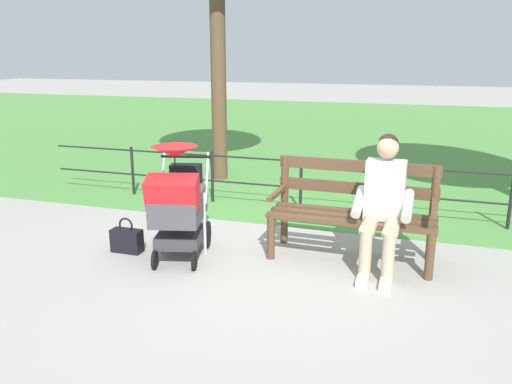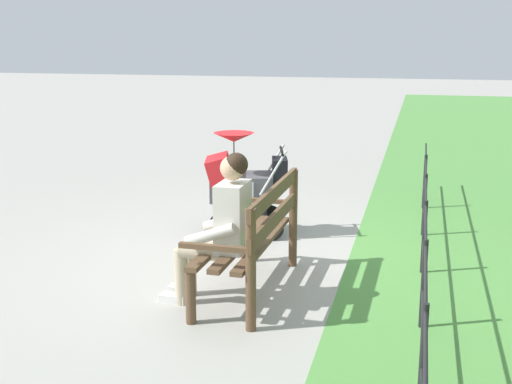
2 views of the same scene
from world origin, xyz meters
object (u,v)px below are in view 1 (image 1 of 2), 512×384
Objects in this scene: person_on_bench at (383,200)px; park_bench at (353,207)px; stroller at (178,201)px; handbag at (127,240)px.

park_bench is at bearing -36.93° from person_on_bench.
stroller is at bearing 10.42° from person_on_bench.
person_on_bench is 3.45× the size of handbag.
stroller is 3.11× the size of handbag.
park_bench is 1.72m from stroller.
stroller is at bearing -178.89° from handbag.
person_on_bench reaches higher than handbag.
person_on_bench reaches higher than park_bench.
handbag is at bearing 8.23° from person_on_bench.
person_on_bench is at bearing -169.58° from stroller.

